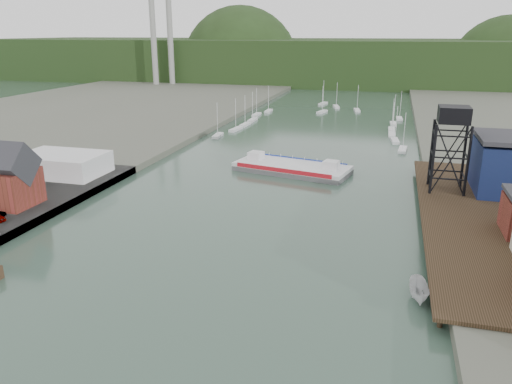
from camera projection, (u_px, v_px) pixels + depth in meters
The scene contains 10 objects.
ground at pixel (135, 345), 52.05m from camera, with size 600.00×600.00×0.00m, color #2A4135.
east_pier at pixel (464, 215), 83.48m from camera, with size 14.00×70.00×2.45m.
harbor_building at pixel (1, 180), 88.25m from camera, with size 12.20×8.20×8.90m.
white_shed at pixel (62, 164), 107.80m from camera, with size 18.00×12.00×4.50m, color silver.
lift_tower at pixel (453, 120), 91.68m from camera, with size 6.50×6.50×16.00m.
marina_sailboats at pixel (322, 121), 178.99m from camera, with size 57.71×92.65×0.90m.
smokestacks at pixel (162, 33), 282.78m from camera, with size 11.20×8.20×60.00m.
distant_hills at pixel (352, 64), 326.40m from camera, with size 500.00×120.00×80.00m.
chain_ferry at pixel (292, 168), 115.51m from camera, with size 27.88×15.89×3.78m.
motorboat at pixel (419, 291), 60.46m from camera, with size 2.23×5.93×2.29m, color silver.
Camera 1 is at (24.01, -39.66, 31.26)m, focal length 35.00 mm.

